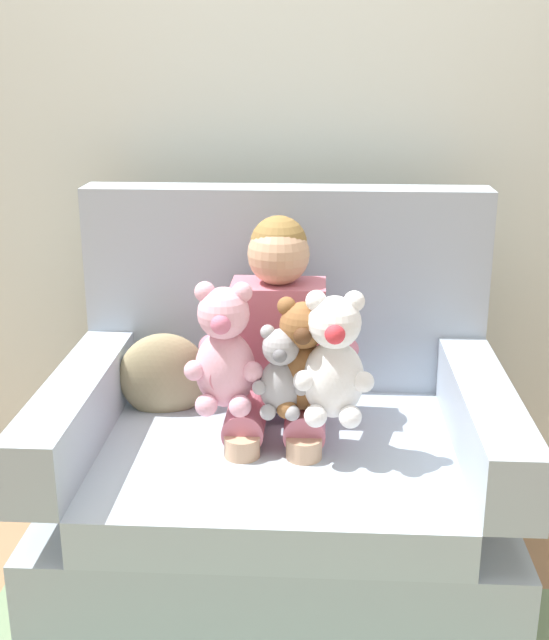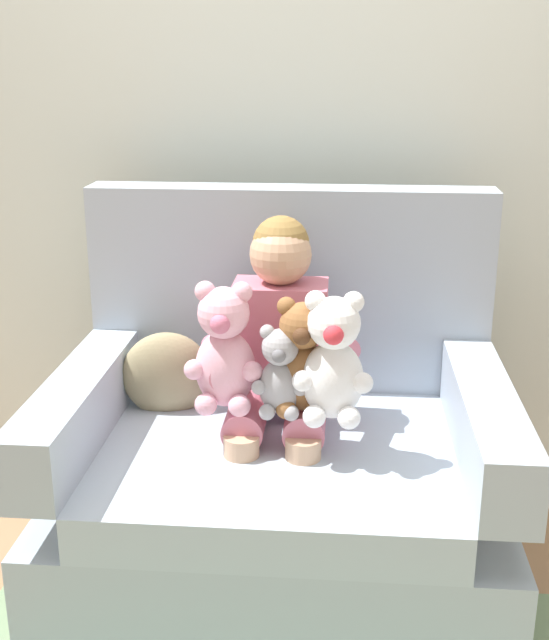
# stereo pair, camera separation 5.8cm
# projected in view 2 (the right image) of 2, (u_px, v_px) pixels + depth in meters

# --- Properties ---
(ground_plane) EXTENTS (8.00, 8.00, 0.00)m
(ground_plane) POSITION_uv_depth(u_px,v_px,m) (279.00, 576.00, 2.37)
(ground_plane) COLOR #936D4C
(back_wall) EXTENTS (6.00, 0.10, 2.60)m
(back_wall) POSITION_uv_depth(u_px,v_px,m) (298.00, 99.00, 2.66)
(back_wall) COLOR silver
(back_wall) RESTS_ON ground
(armchair) EXTENTS (1.21, 0.93, 1.07)m
(armchair) POSITION_uv_depth(u_px,v_px,m) (281.00, 467.00, 2.32)
(armchair) COLOR #9EADBC
(armchair) RESTS_ON ground
(seated_child) EXTENTS (0.45, 0.39, 0.82)m
(seated_child) POSITION_uv_depth(u_px,v_px,m) (278.00, 354.00, 2.24)
(seated_child) COLOR #C66B7F
(seated_child) RESTS_ON armchair
(plush_pink) EXTENTS (0.20, 0.17, 0.34)m
(plush_pink) POSITION_uv_depth(u_px,v_px,m) (224.00, 350.00, 2.11)
(plush_pink) COLOR #EAA8BC
(plush_pink) RESTS_ON armchair
(plush_brown) EXTENTS (0.18, 0.15, 0.31)m
(plush_brown) POSITION_uv_depth(u_px,v_px,m) (303.00, 360.00, 2.09)
(plush_brown) COLOR brown
(plush_brown) RESTS_ON armchair
(plush_grey) EXTENTS (0.14, 0.12, 0.24)m
(plush_grey) POSITION_uv_depth(u_px,v_px,m) (280.00, 374.00, 2.08)
(plush_grey) COLOR #9E9EA3
(plush_grey) RESTS_ON armchair
(plush_white) EXTENTS (0.20, 0.16, 0.34)m
(plush_white) POSITION_uv_depth(u_px,v_px,m) (333.00, 361.00, 2.04)
(plush_white) COLOR white
(plush_white) RESTS_ON armchair
(throw_pillow) EXTENTS (0.28, 0.16, 0.26)m
(throw_pillow) POSITION_uv_depth(u_px,v_px,m) (167.00, 375.00, 2.40)
(throw_pillow) COLOR #998C66
(throw_pillow) RESTS_ON armchair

